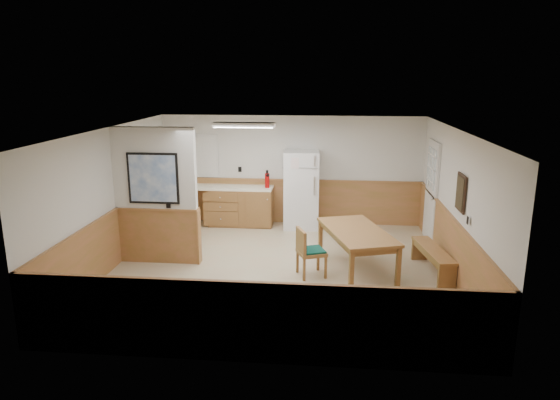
# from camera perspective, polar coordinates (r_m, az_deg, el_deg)

# --- Properties ---
(ground) EXTENTS (6.00, 6.00, 0.00)m
(ground) POSITION_cam_1_polar(r_m,az_deg,el_deg) (9.01, -0.16, -7.95)
(ground) COLOR tan
(ground) RESTS_ON ground
(ceiling) EXTENTS (6.00, 6.00, 0.02)m
(ceiling) POSITION_cam_1_polar(r_m,az_deg,el_deg) (8.40, -0.17, 8.07)
(ceiling) COLOR silver
(ceiling) RESTS_ON back_wall
(back_wall) EXTENTS (6.00, 0.02, 2.50)m
(back_wall) POSITION_cam_1_polar(r_m,az_deg,el_deg) (11.54, 1.29, 3.43)
(back_wall) COLOR silver
(back_wall) RESTS_ON ground
(right_wall) EXTENTS (0.02, 6.00, 2.50)m
(right_wall) POSITION_cam_1_polar(r_m,az_deg,el_deg) (8.85, 19.54, -0.66)
(right_wall) COLOR silver
(right_wall) RESTS_ON ground
(left_wall) EXTENTS (0.02, 6.00, 2.50)m
(left_wall) POSITION_cam_1_polar(r_m,az_deg,el_deg) (9.39, -18.70, 0.22)
(left_wall) COLOR silver
(left_wall) RESTS_ON ground
(wainscot_back) EXTENTS (6.00, 0.04, 1.00)m
(wainscot_back) POSITION_cam_1_polar(r_m,az_deg,el_deg) (11.68, 1.27, -0.20)
(wainscot_back) COLOR #AE6845
(wainscot_back) RESTS_ON ground
(wainscot_right) EXTENTS (0.04, 6.00, 1.00)m
(wainscot_right) POSITION_cam_1_polar(r_m,az_deg,el_deg) (9.06, 19.03, -5.25)
(wainscot_right) COLOR #AE6845
(wainscot_right) RESTS_ON ground
(wainscot_left) EXTENTS (0.04, 6.00, 1.00)m
(wainscot_left) POSITION_cam_1_polar(r_m,az_deg,el_deg) (9.58, -18.24, -4.14)
(wainscot_left) COLOR #AE6845
(wainscot_left) RESTS_ON ground
(partition_wall) EXTENTS (1.50, 0.20, 2.50)m
(partition_wall) POSITION_cam_1_polar(r_m,az_deg,el_deg) (9.30, -13.99, 0.30)
(partition_wall) COLOR silver
(partition_wall) RESTS_ON ground
(kitchen_counter) EXTENTS (2.20, 0.61, 1.00)m
(kitchen_counter) POSITION_cam_1_polar(r_m,az_deg,el_deg) (11.55, -4.83, -0.61)
(kitchen_counter) COLOR brown
(kitchen_counter) RESTS_ON ground
(exterior_door) EXTENTS (0.07, 1.02, 2.15)m
(exterior_door) POSITION_cam_1_polar(r_m,az_deg,el_deg) (10.69, 16.89, 0.88)
(exterior_door) COLOR silver
(exterior_door) RESTS_ON ground
(kitchen_window) EXTENTS (0.80, 0.04, 1.00)m
(kitchen_window) POSITION_cam_1_polar(r_m,az_deg,el_deg) (11.80, -8.97, 4.98)
(kitchen_window) COLOR silver
(kitchen_window) RESTS_ON back_wall
(wall_painting) EXTENTS (0.04, 0.50, 0.60)m
(wall_painting) POSITION_cam_1_polar(r_m,az_deg,el_deg) (8.49, 19.96, 0.79)
(wall_painting) COLOR black
(wall_painting) RESTS_ON right_wall
(fluorescent_fixture) EXTENTS (1.20, 0.30, 0.09)m
(fluorescent_fixture) POSITION_cam_1_polar(r_m,az_deg,el_deg) (9.79, -4.13, 8.57)
(fluorescent_fixture) COLOR silver
(fluorescent_fixture) RESTS_ON ceiling
(refrigerator) EXTENTS (0.81, 0.74, 1.75)m
(refrigerator) POSITION_cam_1_polar(r_m,az_deg,el_deg) (11.24, 2.42, 1.19)
(refrigerator) COLOR white
(refrigerator) RESTS_ON ground
(dining_table) EXTENTS (1.43, 2.03, 0.75)m
(dining_table) POSITION_cam_1_polar(r_m,az_deg,el_deg) (8.85, 8.76, -3.99)
(dining_table) COLOR #A6653C
(dining_table) RESTS_ON ground
(dining_bench) EXTENTS (0.53, 1.48, 0.45)m
(dining_bench) POSITION_cam_1_polar(r_m,az_deg,el_deg) (9.13, 17.07, -6.01)
(dining_bench) COLOR #A6653C
(dining_bench) RESTS_ON ground
(dining_chair) EXTENTS (0.72, 0.61, 0.85)m
(dining_chair) POSITION_cam_1_polar(r_m,az_deg,el_deg) (8.58, 3.07, -5.59)
(dining_chair) COLOR #A6653C
(dining_chair) RESTS_ON ground
(fire_extinguisher) EXTENTS (0.13, 0.13, 0.41)m
(fire_extinguisher) POSITION_cam_1_polar(r_m,az_deg,el_deg) (11.28, -1.48, 2.30)
(fire_extinguisher) COLOR #A80909
(fire_extinguisher) RESTS_ON kitchen_counter
(soap_bottle) EXTENTS (0.08, 0.08, 0.24)m
(soap_bottle) POSITION_cam_1_polar(r_m,az_deg,el_deg) (11.61, -9.93, 2.14)
(soap_bottle) COLOR #1A9430
(soap_bottle) RESTS_ON kitchen_counter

